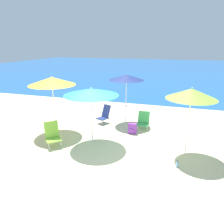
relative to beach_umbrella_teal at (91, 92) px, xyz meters
The scene contains 12 objects.
ground_plane 2.03m from the beach_umbrella_teal, 31.80° to the right, with size 60.00×60.00×0.00m, color beige.
sea_water 25.93m from the beach_umbrella_teal, 88.73° to the left, with size 60.00×40.00×0.01m.
beach_umbrella_teal is the anchor object (origin of this frame).
beach_umbrella_navy 2.63m from the beach_umbrella_teal, 76.40° to the left, with size 1.56×1.56×2.25m.
beach_umbrella_lime 3.27m from the beach_umbrella_teal, ahead, with size 1.55×1.55×2.26m.
beach_umbrella_yellow 1.96m from the beach_umbrella_teal, 163.80° to the left, with size 1.84×1.84×2.32m.
beach_chair_lime 2.05m from the beach_umbrella_teal, 153.01° to the right, with size 0.73×0.73×0.88m.
beach_chair_navy 2.66m from the beach_umbrella_teal, 97.65° to the left, with size 0.63×0.71×0.82m.
beach_chair_green 2.96m from the beach_umbrella_teal, 52.25° to the left, with size 0.51×0.57×0.73m.
backpack_purple 2.46m from the beach_umbrella_teal, 46.58° to the left, with size 0.33×0.20×0.44m.
water_bottle 3.64m from the beach_umbrella_teal, 14.52° to the right, with size 0.08×0.08×0.20m.
seagull 5.07m from the beach_umbrella_teal, 89.40° to the left, with size 0.27×0.11×0.23m.
Camera 1 is at (2.35, -6.47, 3.52)m, focal length 35.00 mm.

